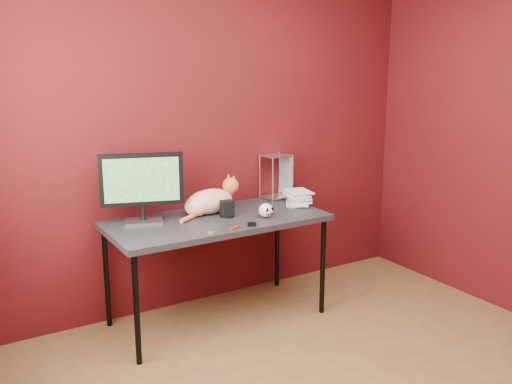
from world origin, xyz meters
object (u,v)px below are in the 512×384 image
desk (217,225)px  speaker (227,209)px  book_stack (288,131)px  cat (210,201)px  monitor (142,184)px  skull_mug (266,210)px

desk → speaker: bearing=-4.8°
desk → book_stack: size_ratio=1.36×
cat → book_stack: size_ratio=0.48×
book_stack → monitor: bearing=175.8°
desk → skull_mug: skull_mug is taller
desk → cat: (0.02, 0.14, 0.14)m
desk → monitor: size_ratio=2.85×
desk → monitor: monitor is taller
monitor → speaker: 0.61m
cat → speaker: cat is taller
desk → book_stack: bearing=6.3°
cat → speaker: 0.16m
speaker → book_stack: size_ratio=0.10×
monitor → speaker: monitor is taller
desk → cat: 0.20m
monitor → book_stack: size_ratio=0.48×
cat → book_stack: (0.61, -0.07, 0.46)m
cat → book_stack: 0.77m
speaker → cat: bearing=116.7°
monitor → desk: bearing=0.5°
monitor → skull_mug: (0.77, -0.31, -0.21)m
desk → speaker: (0.08, -0.01, 0.10)m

